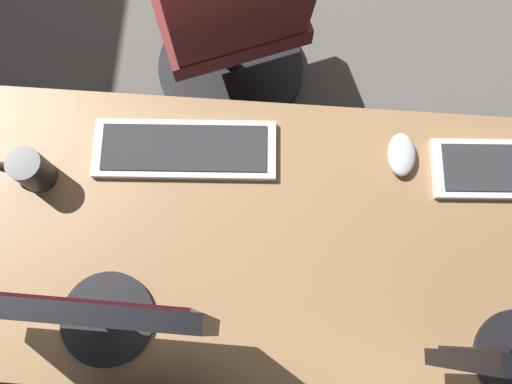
{
  "coord_description": "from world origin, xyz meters",
  "views": [
    {
      "loc": [
        -0.2,
        2.09,
        1.88
      ],
      "look_at": [
        -0.18,
        1.84,
        0.95
      ],
      "focal_mm": 36.87,
      "sensor_mm": 36.0,
      "label": 1
    }
  ],
  "objects_px": {
    "coffee_mug": "(31,170)",
    "office_chair": "(231,20)",
    "monitor_secondary": "(67,313)",
    "drawer_pedestal": "(174,266)",
    "keyboard_main": "(185,149)",
    "mouse_main": "(401,154)"
  },
  "relations": [
    {
      "from": "drawer_pedestal",
      "to": "office_chair",
      "type": "xyz_separation_m",
      "value": [
        -0.11,
        -0.76,
        0.11
      ]
    },
    {
      "from": "drawer_pedestal",
      "to": "coffee_mug",
      "type": "xyz_separation_m",
      "value": [
        0.27,
        -0.14,
        0.43
      ]
    },
    {
      "from": "mouse_main",
      "to": "office_chair",
      "type": "bearing_deg",
      "value": -49.02
    },
    {
      "from": "coffee_mug",
      "to": "mouse_main",
      "type": "bearing_deg",
      "value": -172.78
    },
    {
      "from": "office_chair",
      "to": "mouse_main",
      "type": "bearing_deg",
      "value": 130.98
    },
    {
      "from": "drawer_pedestal",
      "to": "office_chair",
      "type": "relative_size",
      "value": 0.72
    },
    {
      "from": "office_chair",
      "to": "monitor_secondary",
      "type": "bearing_deg",
      "value": 79.1
    },
    {
      "from": "monitor_secondary",
      "to": "keyboard_main",
      "type": "xyz_separation_m",
      "value": [
        -0.12,
        -0.39,
        -0.24
      ]
    },
    {
      "from": "monitor_secondary",
      "to": "coffee_mug",
      "type": "relative_size",
      "value": 4.22
    },
    {
      "from": "monitor_secondary",
      "to": "mouse_main",
      "type": "bearing_deg",
      "value": -146.88
    },
    {
      "from": "keyboard_main",
      "to": "coffee_mug",
      "type": "distance_m",
      "value": 0.34
    },
    {
      "from": "monitor_secondary",
      "to": "mouse_main",
      "type": "xyz_separation_m",
      "value": [
        -0.62,
        -0.41,
        -0.24
      ]
    },
    {
      "from": "drawer_pedestal",
      "to": "keyboard_main",
      "type": "bearing_deg",
      "value": -104.61
    },
    {
      "from": "monitor_secondary",
      "to": "office_chair",
      "type": "relative_size",
      "value": 0.51
    },
    {
      "from": "coffee_mug",
      "to": "office_chair",
      "type": "distance_m",
      "value": 0.79
    },
    {
      "from": "mouse_main",
      "to": "keyboard_main",
      "type": "bearing_deg",
      "value": 2.12
    },
    {
      "from": "keyboard_main",
      "to": "coffee_mug",
      "type": "relative_size",
      "value": 3.66
    },
    {
      "from": "coffee_mug",
      "to": "office_chair",
      "type": "xyz_separation_m",
      "value": [
        -0.38,
        -0.62,
        -0.32
      ]
    },
    {
      "from": "keyboard_main",
      "to": "office_chair",
      "type": "distance_m",
      "value": 0.6
    },
    {
      "from": "monitor_secondary",
      "to": "keyboard_main",
      "type": "height_order",
      "value": "monitor_secondary"
    },
    {
      "from": "monitor_secondary",
      "to": "drawer_pedestal",
      "type": "bearing_deg",
      "value": -112.14
    },
    {
      "from": "monitor_secondary",
      "to": "keyboard_main",
      "type": "distance_m",
      "value": 0.47
    }
  ]
}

